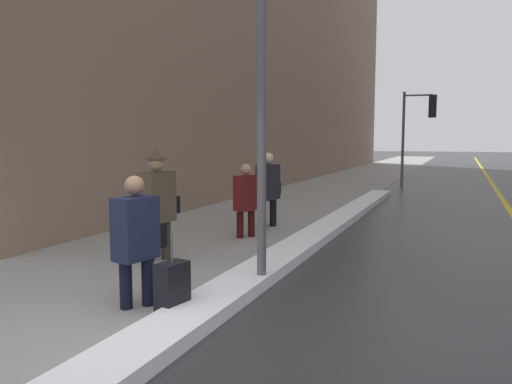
{
  "coord_description": "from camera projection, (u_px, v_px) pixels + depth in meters",
  "views": [
    {
      "loc": [
        2.74,
        -3.6,
        1.92
      ],
      "look_at": [
        -0.4,
        4.0,
        1.05
      ],
      "focal_mm": 35.0,
      "sensor_mm": 36.0,
      "label": 1
    }
  ],
  "objects": [
    {
      "name": "road_centre_stripe",
      "position": [
        501.0,
        196.0,
        16.82
      ],
      "size": [
        0.16,
        80.0,
        0.0
      ],
      "color": "gold",
      "rests_on": "ground"
    },
    {
      "name": "pedestrian_nearside",
      "position": [
        137.0,
        235.0,
        5.63
      ],
      "size": [
        0.38,
        0.72,
        1.52
      ],
      "rotation": [
        0.0,
        0.0,
        -1.76
      ],
      "color": "black",
      "rests_on": "ground"
    },
    {
      "name": "traffic_light_near",
      "position": [
        421.0,
        118.0,
        20.15
      ],
      "size": [
        1.31,
        0.37,
        3.84
      ],
      "rotation": [
        0.0,
        0.0,
        0.09
      ],
      "color": "#515156",
      "rests_on": "ground"
    },
    {
      "name": "snow_bank_curb",
      "position": [
        325.0,
        229.0,
        10.31
      ],
      "size": [
        0.62,
        15.28,
        0.16
      ],
      "color": "white",
      "rests_on": "ground"
    },
    {
      "name": "rolling_suitcase",
      "position": [
        172.0,
        289.0,
        5.4
      ],
      "size": [
        0.28,
        0.4,
        0.95
      ],
      "rotation": [
        0.0,
        0.0,
        -1.76
      ],
      "color": "black",
      "rests_on": "ground"
    },
    {
      "name": "sidewalk_slab",
      "position": [
        327.0,
        189.0,
        19.09
      ],
      "size": [
        4.0,
        80.0,
        0.01
      ],
      "color": "gray",
      "rests_on": "ground"
    },
    {
      "name": "lamp_post",
      "position": [
        262.0,
        60.0,
        6.24
      ],
      "size": [
        0.28,
        0.28,
        4.85
      ],
      "color": "#515156",
      "rests_on": "ground"
    },
    {
      "name": "pedestrian_in_glasses",
      "position": [
        246.0,
        197.0,
        9.68
      ],
      "size": [
        0.36,
        0.51,
        1.45
      ],
      "rotation": [
        0.0,
        0.0,
        -1.76
      ],
      "color": "#340C0C",
      "rests_on": "ground"
    },
    {
      "name": "pedestrian_in_fedora",
      "position": [
        158.0,
        201.0,
        7.83
      ],
      "size": [
        0.42,
        0.78,
        1.77
      ],
      "rotation": [
        0.0,
        0.0,
        -1.76
      ],
      "color": "#2A241B",
      "rests_on": "ground"
    },
    {
      "name": "pedestrian_with_shoulder_bag",
      "position": [
        268.0,
        186.0,
        10.87
      ],
      "size": [
        0.41,
        0.76,
        1.63
      ],
      "rotation": [
        0.0,
        0.0,
        -1.76
      ],
      "color": "black",
      "rests_on": "ground"
    },
    {
      "name": "ground_plane",
      "position": [
        129.0,
        351.0,
        4.55
      ],
      "size": [
        160.0,
        160.0,
        0.0
      ],
      "primitive_type": "plane",
      "color": "#2D2D30"
    }
  ]
}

